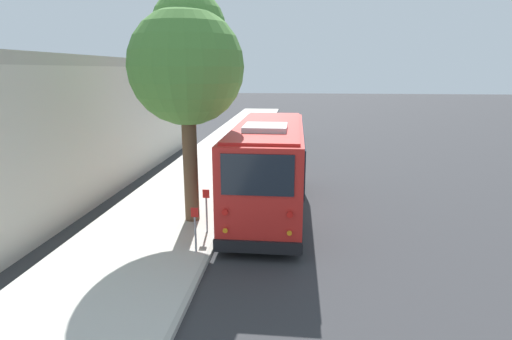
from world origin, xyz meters
TOP-DOWN VIEW (x-y plane):
  - ground_plane at (0.00, 0.00)m, footprint 160.00×160.00m
  - sidewalk_slab at (0.00, 4.42)m, footprint 80.00×4.49m
  - curb_strip at (0.00, 2.11)m, footprint 80.00×0.14m
  - shuttle_bus at (-0.06, 0.66)m, footprint 8.65×2.74m
  - parked_sedan_black at (10.07, 1.15)m, footprint 4.55×1.71m
  - parked_sedan_silver at (16.38, 0.83)m, footprint 4.29×1.83m
  - street_tree at (-1.47, 3.25)m, footprint 3.78×3.78m
  - sign_post_near at (-4.12, 2.49)m, footprint 0.06×0.22m
  - sign_post_far at (-2.63, 2.49)m, footprint 0.06×0.22m
  - building_backdrop at (3.94, 11.79)m, footprint 21.68×8.58m

SIDE VIEW (x-z plane):
  - ground_plane at x=0.00m, z-range 0.00..0.00m
  - sidewalk_slab at x=0.00m, z-range 0.00..0.15m
  - curb_strip at x=0.00m, z-range 0.00..0.15m
  - parked_sedan_silver at x=16.38m, z-range -0.05..1.26m
  - parked_sedan_black at x=10.07m, z-range -0.05..1.26m
  - sign_post_near at x=-4.12m, z-range 0.17..1.53m
  - sign_post_far at x=-2.63m, z-range 0.17..1.62m
  - shuttle_bus at x=-0.06m, z-range 0.13..3.68m
  - building_backdrop at x=3.94m, z-range -0.19..5.66m
  - street_tree at x=-1.47m, z-range 1.76..9.47m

